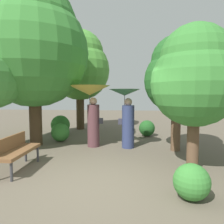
% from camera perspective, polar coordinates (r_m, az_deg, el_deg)
% --- Properties ---
extents(ground_plane, '(40.00, 40.00, 0.00)m').
position_cam_1_polar(ground_plane, '(4.69, -4.44, -18.44)').
color(ground_plane, brown).
extents(person_left, '(1.41, 1.41, 2.15)m').
position_cam_1_polar(person_left, '(7.52, -5.67, 3.07)').
color(person_left, '#563338').
rests_on(person_left, ground).
extents(person_right, '(1.07, 1.07, 2.02)m').
position_cam_1_polar(person_right, '(7.32, 3.85, 0.64)').
color(person_right, navy).
rests_on(person_right, ground).
extents(park_bench, '(0.53, 1.51, 0.83)m').
position_cam_1_polar(park_bench, '(5.76, -24.25, -9.08)').
color(park_bench, '#38383D').
rests_on(park_bench, ground).
extents(tree_near_left, '(3.87, 3.87, 5.75)m').
position_cam_1_polar(tree_near_left, '(8.38, -20.20, 16.60)').
color(tree_near_left, '#42301E').
rests_on(tree_near_left, ground).
extents(tree_near_right, '(2.09, 2.09, 3.73)m').
position_cam_1_polar(tree_near_right, '(7.25, 16.94, 9.51)').
color(tree_near_right, brown).
rests_on(tree_near_right, ground).
extents(tree_mid_left, '(3.09, 3.09, 5.14)m').
position_cam_1_polar(tree_mid_left, '(11.44, -8.59, 12.24)').
color(tree_mid_left, '#42301E').
rests_on(tree_mid_left, ground).
extents(tree_mid_right, '(2.09, 2.09, 3.51)m').
position_cam_1_polar(tree_mid_right, '(5.52, 21.21, 9.02)').
color(tree_mid_right, brown).
rests_on(tree_mid_right, ground).
extents(bush_path_left, '(0.71, 0.71, 0.71)m').
position_cam_1_polar(bush_path_left, '(8.65, -13.60, -5.28)').
color(bush_path_left, '#387F33').
rests_on(bush_path_left, ground).
extents(bush_path_right, '(0.87, 0.87, 0.87)m').
position_cam_1_polar(bush_path_right, '(10.18, -13.58, -3.33)').
color(bush_path_right, '#2D6B28').
rests_on(bush_path_right, ground).
extents(bush_behind_bench, '(0.70, 0.70, 0.70)m').
position_cam_1_polar(bush_behind_bench, '(9.58, 9.28, -4.28)').
color(bush_behind_bench, '#235B23').
rests_on(bush_behind_bench, ground).
extents(bush_far_side, '(0.64, 0.64, 0.64)m').
position_cam_1_polar(bush_far_side, '(4.17, 20.43, -17.02)').
color(bush_far_side, '#387F33').
rests_on(bush_far_side, ground).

